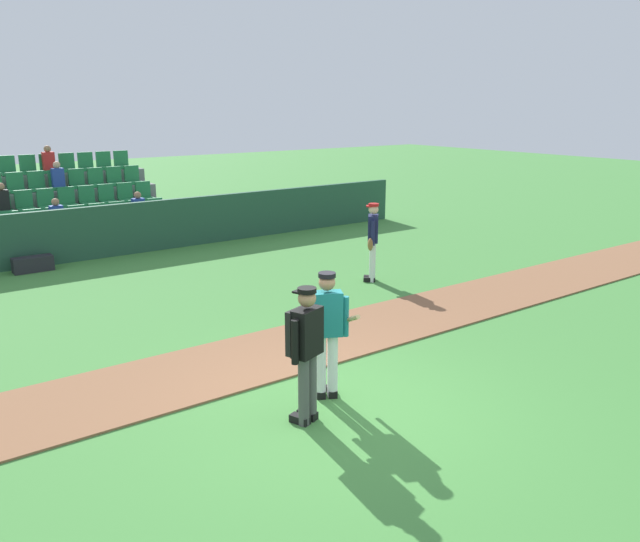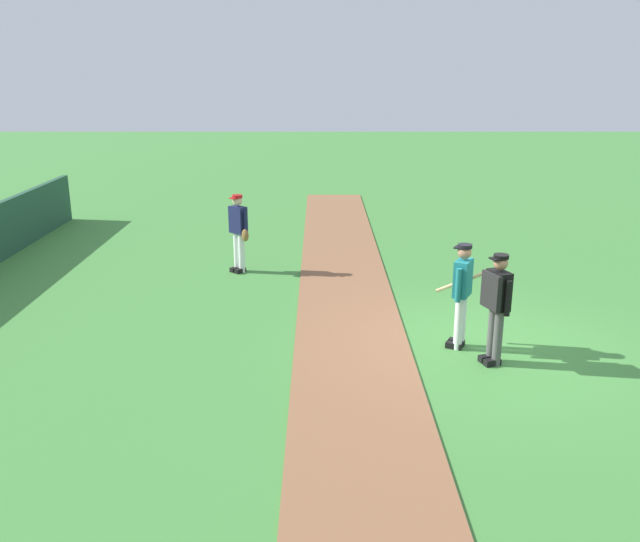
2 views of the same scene
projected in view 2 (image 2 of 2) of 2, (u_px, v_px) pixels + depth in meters
The scene contains 5 objects.
ground_plane at pixel (482, 349), 11.07m from camera, with size 80.00×80.00×0.00m, color #42843A.
infield_dirt_path at pixel (352, 348), 11.06m from camera, with size 28.00×1.91×0.03m, color brown.
batter_teal_jersey at pixel (462, 292), 10.85m from camera, with size 0.64×0.79×1.76m.
umpire_home_plate at pixel (496, 303), 10.25m from camera, with size 0.56×0.40×1.76m.
runner_navy_jersey at pixel (239, 230), 15.00m from camera, with size 0.54×0.51×1.76m.
Camera 2 is at (-10.22, 2.70, 4.41)m, focal length 37.75 mm.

